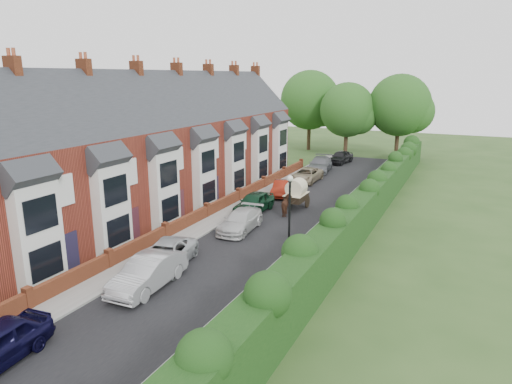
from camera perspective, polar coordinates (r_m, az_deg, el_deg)
ground at (r=23.01m, az=-7.80°, el=-11.75°), size 140.00×140.00×0.00m
road at (r=32.24m, az=2.19°, el=-3.84°), size 6.00×58.00×0.02m
pavement_hedge_side at (r=30.93m, az=9.20°, el=-4.72°), size 2.20×58.00×0.12m
pavement_house_side at (r=33.86m, az=-3.81°, el=-2.87°), size 1.70×58.00×0.12m
kerb_hedge_side at (r=31.21m, az=7.35°, el=-4.47°), size 0.18×58.00×0.13m
kerb_house_side at (r=33.49m, az=-2.61°, el=-3.04°), size 0.18×58.00×0.13m
hedge at (r=30.04m, az=12.61°, el=-2.38°), size 2.10×58.00×2.85m
terrace_row at (r=35.65m, az=-13.96°, el=4.90°), size 9.05×40.50×11.50m
garden_wall_row at (r=33.41m, az=-6.16°, el=-2.45°), size 0.35×40.35×1.10m
lamppost at (r=23.67m, az=4.21°, el=-2.32°), size 0.32×0.32×5.16m
tree_far_left at (r=59.13m, az=11.69°, el=9.85°), size 7.14×6.80×9.29m
tree_far_right at (r=59.91m, az=17.88°, el=10.10°), size 7.98×7.60×10.31m
tree_far_back at (r=63.61m, az=7.12°, el=11.15°), size 8.40×8.00×10.82m
car_silver_a at (r=23.08m, az=-13.35°, el=-9.79°), size 1.92×4.87×1.58m
car_silver_b at (r=25.22m, az=-11.28°, el=-7.80°), size 3.31×5.30×1.37m
car_white at (r=30.47m, az=-1.97°, el=-3.61°), size 2.22×4.79×1.35m
car_green at (r=34.43m, az=-0.26°, el=-1.33°), size 1.89×4.49×1.52m
car_red at (r=39.32m, az=3.25°, el=0.46°), size 2.13×4.08×1.28m
car_beige at (r=44.54m, az=6.27°, el=2.10°), size 2.27×4.89×1.36m
car_grey at (r=49.66m, az=7.99°, el=3.44°), size 2.86×5.58×1.55m
car_black at (r=54.76m, az=10.52°, el=4.32°), size 2.40×4.57×1.48m
horse at (r=33.75m, az=3.89°, el=-1.69°), size 1.39×1.98×1.52m
horse_cart at (r=35.35m, az=5.07°, el=0.03°), size 1.49×3.29×2.37m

